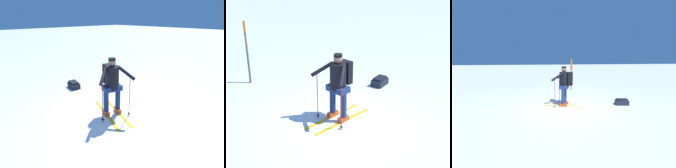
# 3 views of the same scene
# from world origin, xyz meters

# --- Properties ---
(ground_plane) EXTENTS (80.00, 80.00, 0.00)m
(ground_plane) POSITION_xyz_m (0.00, 0.00, 0.00)
(ground_plane) COLOR white
(skier) EXTENTS (1.16, 1.87, 1.67)m
(skier) POSITION_xyz_m (0.23, 0.01, 0.97)
(skier) COLOR gold
(skier) RESTS_ON ground_plane
(dropped_backpack) EXTENTS (0.43, 0.60, 0.26)m
(dropped_backpack) POSITION_xyz_m (-0.03, -2.48, 0.12)
(dropped_backpack) COLOR black
(dropped_backpack) RESTS_ON ground_plane
(trail_marker) EXTENTS (0.19, 0.18, 1.96)m
(trail_marker) POSITION_xyz_m (3.75, -0.94, 1.17)
(trail_marker) COLOR #4C4C51
(trail_marker) RESTS_ON ground_plane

